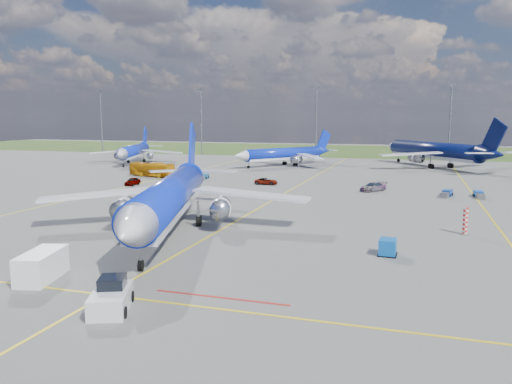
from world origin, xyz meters
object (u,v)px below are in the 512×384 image
(service_car_c, at_px, (373,187))
(service_car_a, at_px, (133,181))
(warning_post, at_px, (465,221))
(service_car_b, at_px, (266,181))
(service_van, at_px, (42,266))
(bg_jet_nnw, at_px, (283,166))
(bg_jet_n, at_px, (433,167))
(apron_bus, at_px, (152,170))
(bg_jet_nw, at_px, (134,163))
(pushback_tug, at_px, (111,297))
(baggage_tug_w, at_px, (446,194))
(uld_container, at_px, (388,247))
(baggage_tug_c, at_px, (203,177))
(baggage_tug_e, at_px, (479,195))
(main_airliner, at_px, (171,231))

(service_car_c, bearing_deg, service_car_a, -132.95)
(warning_post, bearing_deg, service_car_b, 134.22)
(service_car_a, bearing_deg, service_van, -71.16)
(bg_jet_nnw, relative_size, service_car_b, 7.95)
(bg_jet_n, distance_m, apron_bus, 71.55)
(bg_jet_nw, height_order, pushback_tug, bg_jet_nw)
(warning_post, relative_size, bg_jet_nw, 0.08)
(warning_post, height_order, baggage_tug_w, warning_post)
(uld_container, height_order, baggage_tug_c, uld_container)
(bg_jet_nw, xyz_separation_m, bg_jet_n, (80.10, 12.94, 0.00))
(service_car_c, bearing_deg, baggage_tug_e, 32.47)
(bg_jet_nw, xyz_separation_m, apron_bus, (21.53, -28.12, 1.53))
(main_airliner, bearing_deg, apron_bus, 103.94)
(pushback_tug, relative_size, uld_container, 3.28)
(bg_jet_n, xyz_separation_m, baggage_tug_w, (0.50, -51.51, 0.46))
(bg_jet_nw, xyz_separation_m, baggage_tug_c, (33.89, -29.06, 0.49))
(service_car_c, bearing_deg, service_van, -70.20)
(uld_container, bearing_deg, bg_jet_n, 87.90)
(service_car_a, height_order, baggage_tug_c, service_car_a)
(uld_container, height_order, service_car_c, service_car_c)
(uld_container, distance_m, apron_bus, 71.60)
(apron_bus, bearing_deg, service_car_b, -88.28)
(uld_container, height_order, apron_bus, apron_bus)
(bg_jet_nnw, bearing_deg, service_car_b, -46.06)
(bg_jet_nw, relative_size, main_airliner, 0.84)
(service_car_c, distance_m, baggage_tug_c, 35.65)
(main_airliner, bearing_deg, uld_container, -24.24)
(uld_container, relative_size, baggage_tug_c, 0.39)
(bg_jet_n, distance_m, baggage_tug_e, 51.44)
(bg_jet_n, bearing_deg, warning_post, 55.41)
(service_van, bearing_deg, pushback_tug, -37.49)
(main_airliner, height_order, baggage_tug_e, main_airliner)
(baggage_tug_c, bearing_deg, service_van, -83.87)
(service_car_c, xyz_separation_m, baggage_tug_c, (-34.95, 7.02, -0.26))
(service_van, relative_size, baggage_tug_c, 1.06)
(warning_post, height_order, service_car_a, warning_post)
(baggage_tug_e, bearing_deg, baggage_tug_c, 168.39)
(bg_jet_nw, xyz_separation_m, service_van, (48.23, -92.80, 1.10))
(pushback_tug, bearing_deg, apron_bus, 94.76)
(bg_jet_nw, bearing_deg, pushback_tug, -77.97)
(bg_jet_nw, height_order, bg_jet_nnw, bg_jet_nw)
(bg_jet_nw, xyz_separation_m, baggage_tug_w, (80.60, -38.57, 0.46))
(pushback_tug, bearing_deg, bg_jet_n, 55.43)
(pushback_tug, relative_size, service_car_c, 1.18)
(warning_post, distance_m, baggage_tug_e, 28.50)
(warning_post, height_order, service_car_b, warning_post)
(bg_jet_nnw, height_order, uld_container, bg_jet_nnw)
(service_van, bearing_deg, bg_jet_n, 58.75)
(pushback_tug, xyz_separation_m, service_van, (-8.71, 3.70, 0.27))
(service_car_c, bearing_deg, service_car_b, -148.34)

